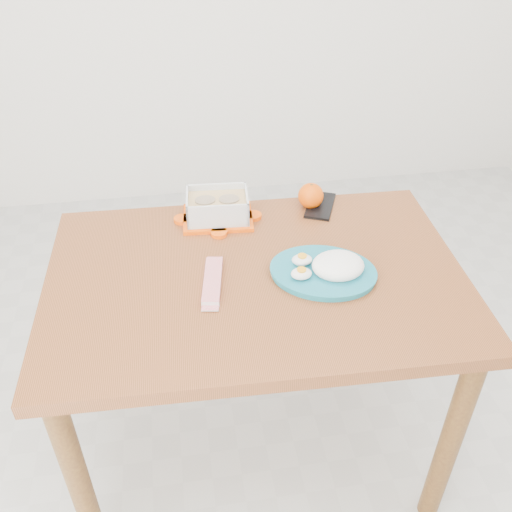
{
  "coord_description": "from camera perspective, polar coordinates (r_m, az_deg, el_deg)",
  "views": [
    {
      "loc": [
        -0.32,
        -1.16,
        1.71
      ],
      "look_at": [
        -0.13,
        0.02,
        0.81
      ],
      "focal_mm": 40.0,
      "sensor_mm": 36.0,
      "label": 1
    }
  ],
  "objects": [
    {
      "name": "food_container",
      "position": [
        1.73,
        -3.88,
        4.89
      ],
      "size": [
        0.22,
        0.17,
        0.09
      ],
      "rotation": [
        0.0,
        0.0,
        -0.07
      ],
      "color": "#FE5407",
      "rests_on": "dining_table"
    },
    {
      "name": "orange_fruit",
      "position": [
        1.79,
        5.5,
        6.02
      ],
      "size": [
        0.08,
        0.08,
        0.08
      ],
      "primitive_type": "sphere",
      "color": "#F15E04",
      "rests_on": "dining_table"
    },
    {
      "name": "rice_plate",
      "position": [
        1.52,
        7.21,
        -1.19
      ],
      "size": [
        0.36,
        0.36,
        0.08
      ],
      "rotation": [
        0.0,
        0.0,
        -0.34
      ],
      "color": "#176F83",
      "rests_on": "dining_table"
    },
    {
      "name": "ground",
      "position": [
        2.09,
        3.75,
        -18.0
      ],
      "size": [
        3.5,
        3.5,
        0.0
      ],
      "primitive_type": "plane",
      "color": "#B7B7B2",
      "rests_on": "ground"
    },
    {
      "name": "smartphone",
      "position": [
        1.81,
        6.43,
        5.04
      ],
      "size": [
        0.13,
        0.17,
        0.01
      ],
      "primitive_type": "cube",
      "rotation": [
        0.0,
        0.0,
        -0.4
      ],
      "color": "black",
      "rests_on": "dining_table"
    },
    {
      "name": "candy_bar",
      "position": [
        1.5,
        -4.37,
        -2.53
      ],
      "size": [
        0.07,
        0.19,
        0.02
      ],
      "primitive_type": "cube",
      "rotation": [
        0.0,
        0.0,
        1.41
      ],
      "color": "red",
      "rests_on": "dining_table"
    },
    {
      "name": "dining_table",
      "position": [
        1.6,
        0.0,
        -4.79
      ],
      "size": [
        1.14,
        0.78,
        0.75
      ],
      "rotation": [
        0.0,
        0.0,
        -0.03
      ],
      "color": "brown",
      "rests_on": "ground"
    }
  ]
}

